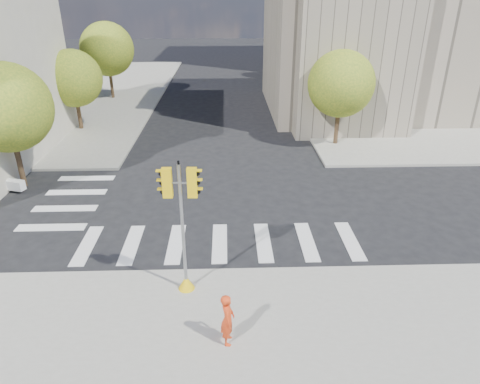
% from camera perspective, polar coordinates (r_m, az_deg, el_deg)
% --- Properties ---
extents(ground, '(160.00, 160.00, 0.00)m').
position_cam_1_polar(ground, '(19.43, -2.37, -3.66)').
color(ground, black).
rests_on(ground, ground).
extents(sidewalk_far_right, '(28.00, 40.00, 0.15)m').
position_cam_1_polar(sidewalk_far_right, '(48.23, 22.89, 12.25)').
color(sidewalk_far_right, gray).
rests_on(sidewalk_far_right, ground).
extents(sidewalk_far_left, '(28.00, 40.00, 0.15)m').
position_cam_1_polar(sidewalk_far_left, '(48.43, -27.14, 11.52)').
color(sidewalk_far_left, gray).
rests_on(sidewalk_far_left, ground).
extents(civic_building, '(26.00, 16.00, 19.39)m').
position_cam_1_polar(civic_building, '(39.30, 22.61, 20.44)').
color(civic_building, gray).
rests_on(civic_building, ground).
extents(tree_lw_near, '(4.40, 4.40, 6.41)m').
position_cam_1_polar(tree_lw_near, '(24.15, -28.70, 9.83)').
color(tree_lw_near, '#382616').
rests_on(tree_lw_near, ground).
extents(tree_lw_mid, '(4.00, 4.00, 5.77)m').
position_cam_1_polar(tree_lw_mid, '(33.29, -21.34, 13.92)').
color(tree_lw_mid, '#382616').
rests_on(tree_lw_mid, ground).
extents(tree_lw_far, '(4.80, 4.80, 6.95)m').
position_cam_1_polar(tree_lw_far, '(42.66, -17.30, 17.72)').
color(tree_lw_far, '#382616').
rests_on(tree_lw_far, ground).
extents(tree_re_near, '(4.20, 4.20, 6.16)m').
position_cam_1_polar(tree_re_near, '(28.46, 13.32, 13.84)').
color(tree_re_near, '#382616').
rests_on(tree_re_near, ground).
extents(tree_re_mid, '(4.60, 4.60, 6.66)m').
position_cam_1_polar(tree_re_mid, '(39.98, 9.02, 17.79)').
color(tree_re_mid, '#382616').
rests_on(tree_re_mid, ground).
extents(tree_re_far, '(4.00, 4.00, 5.88)m').
position_cam_1_polar(tree_re_far, '(51.80, 6.54, 19.05)').
color(tree_re_far, '#382616').
rests_on(tree_re_far, ground).
extents(lamp_near, '(0.35, 0.18, 8.11)m').
position_cam_1_polar(lamp_near, '(32.31, 12.53, 16.18)').
color(lamp_near, black).
rests_on(lamp_near, sidewalk_far_right).
extents(lamp_far, '(0.35, 0.18, 8.11)m').
position_cam_1_polar(lamp_far, '(45.91, 8.31, 19.06)').
color(lamp_far, black).
rests_on(lamp_far, sidewalk_far_right).
extents(traffic_signal, '(1.06, 0.56, 4.68)m').
position_cam_1_polar(traffic_signal, '(14.01, -7.56, -6.18)').
color(traffic_signal, '#E6B90C').
rests_on(traffic_signal, sidewalk_near).
extents(photographer, '(0.41, 0.61, 1.65)m').
position_cam_1_polar(photographer, '(12.63, -1.67, -16.61)').
color(photographer, red).
rests_on(photographer, sidewalk_near).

